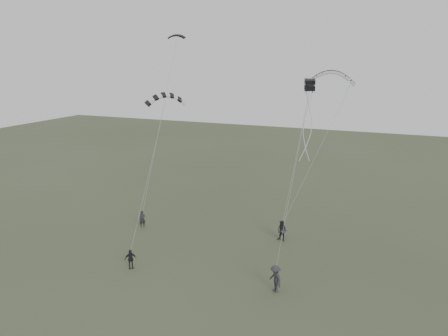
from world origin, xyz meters
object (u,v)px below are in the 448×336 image
at_px(flyer_left, 142,219).
at_px(kite_dark_small, 176,35).
at_px(flyer_right, 282,231).
at_px(kite_striped, 166,95).
at_px(flyer_far, 275,279).
at_px(kite_box, 310,85).
at_px(flyer_center, 130,259).
at_px(kite_pale_large, 331,72).

distance_m(flyer_left, kite_dark_small, 18.07).
bearing_deg(flyer_right, kite_striped, -149.61).
bearing_deg(flyer_far, flyer_right, 143.81).
xyz_separation_m(flyer_far, kite_dark_small, (-14.25, 13.25, 16.62)).
bearing_deg(flyer_far, kite_box, 124.30).
relative_size(flyer_far, kite_box, 2.58).
xyz_separation_m(flyer_right, flyer_far, (1.82, -8.44, 0.04)).
relative_size(flyer_right, flyer_center, 1.21).
distance_m(flyer_left, flyer_center, 8.31).
height_order(flyer_right, kite_dark_small, kite_dark_small).
distance_m(kite_dark_small, kite_pale_large, 15.31).
bearing_deg(kite_pale_large, kite_dark_small, 176.72).
xyz_separation_m(flyer_center, kite_striped, (-0.34, 6.62, 11.70)).
bearing_deg(kite_striped, flyer_far, -65.85).
bearing_deg(flyer_far, flyer_center, -133.75).
distance_m(flyer_right, flyer_center, 13.08).
xyz_separation_m(flyer_left, kite_striped, (3.38, -0.81, 11.67)).
relative_size(flyer_center, kite_dark_small, 0.88).
xyz_separation_m(flyer_left, flyer_right, (12.89, 1.89, 0.12)).
height_order(kite_dark_small, kite_box, kite_dark_small).
relative_size(flyer_far, kite_dark_small, 1.11).
height_order(flyer_left, flyer_right, flyer_right).
height_order(kite_dark_small, kite_pale_large, kite_dark_small).
bearing_deg(kite_box, flyer_left, 155.08).
relative_size(kite_pale_large, kite_striped, 1.32).
bearing_deg(kite_pale_large, flyer_right, -119.96).
bearing_deg(kite_striped, kite_pale_large, -2.25).
bearing_deg(kite_box, kite_striped, 157.48).
bearing_deg(kite_pale_large, flyer_left, -160.79).
relative_size(flyer_center, kite_pale_large, 0.35).
relative_size(flyer_left, flyer_center, 1.05).
bearing_deg(kite_pale_large, kite_striped, -151.91).
relative_size(flyer_left, kite_pale_large, 0.36).
height_order(flyer_center, kite_pale_large, kite_pale_large).
height_order(flyer_right, flyer_far, flyer_far).
bearing_deg(flyer_far, flyer_left, -162.33).
xyz_separation_m(flyer_far, kite_box, (0.67, 5.15, 12.62)).
relative_size(flyer_left, kite_striped, 0.48).
bearing_deg(flyer_center, kite_pale_large, 11.78).
height_order(kite_striped, kite_box, kite_box).
height_order(flyer_left, kite_striped, kite_striped).
xyz_separation_m(flyer_left, kite_dark_small, (0.45, 6.70, 16.78)).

